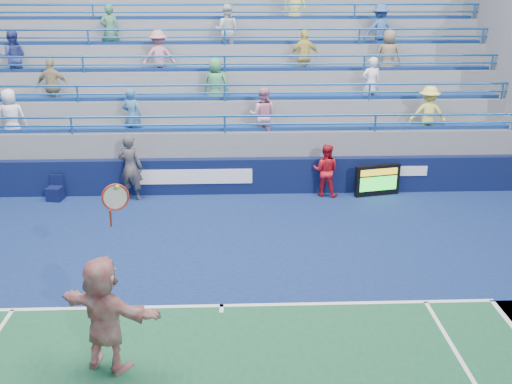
{
  "coord_description": "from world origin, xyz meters",
  "views": [
    {
      "loc": [
        0.32,
        -9.86,
        6.05
      ],
      "look_at": [
        0.77,
        2.5,
        1.5
      ],
      "focal_mm": 40.0,
      "sensor_mm": 36.0,
      "label": 1
    }
  ],
  "objects_px": {
    "tennis_player": "(104,314)",
    "line_judge": "(131,168)",
    "judge_chair": "(55,193)",
    "ball_girl": "(326,170)",
    "serve_speed_board": "(377,180)"
  },
  "relations": [
    {
      "from": "judge_chair",
      "to": "serve_speed_board",
      "type": "bearing_deg",
      "value": 0.28
    },
    {
      "from": "judge_chair",
      "to": "line_judge",
      "type": "relative_size",
      "value": 0.37
    },
    {
      "from": "judge_chair",
      "to": "ball_girl",
      "type": "xyz_separation_m",
      "value": [
        8.0,
        0.1,
        0.56
      ]
    },
    {
      "from": "judge_chair",
      "to": "line_judge",
      "type": "xyz_separation_m",
      "value": [
        2.26,
        0.01,
        0.75
      ]
    },
    {
      "from": "tennis_player",
      "to": "line_judge",
      "type": "distance_m",
      "value": 7.97
    },
    {
      "from": "serve_speed_board",
      "to": "ball_girl",
      "type": "bearing_deg",
      "value": 178.05
    },
    {
      "from": "serve_speed_board",
      "to": "line_judge",
      "type": "bearing_deg",
      "value": -179.7
    },
    {
      "from": "judge_chair",
      "to": "line_judge",
      "type": "height_order",
      "value": "line_judge"
    },
    {
      "from": "tennis_player",
      "to": "judge_chair",
      "type": "bearing_deg",
      "value": 111.9
    },
    {
      "from": "line_judge",
      "to": "ball_girl",
      "type": "distance_m",
      "value": 5.74
    },
    {
      "from": "serve_speed_board",
      "to": "ball_girl",
      "type": "relative_size",
      "value": 0.87
    },
    {
      "from": "serve_speed_board",
      "to": "line_judge",
      "type": "height_order",
      "value": "line_judge"
    },
    {
      "from": "tennis_player",
      "to": "line_judge",
      "type": "bearing_deg",
      "value": 96.63
    },
    {
      "from": "judge_chair",
      "to": "tennis_player",
      "type": "height_order",
      "value": "tennis_player"
    },
    {
      "from": "judge_chair",
      "to": "ball_girl",
      "type": "relative_size",
      "value": 0.46
    }
  ]
}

